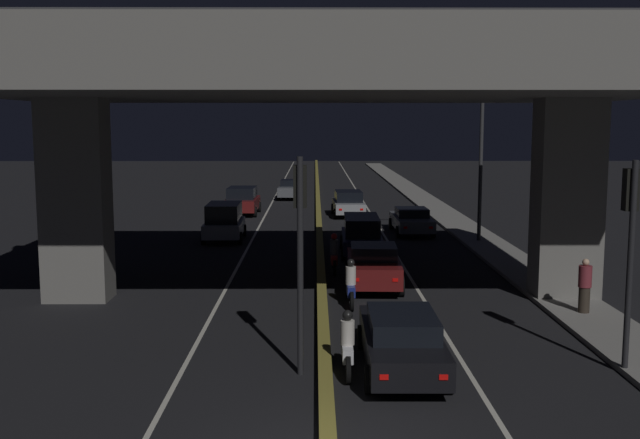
{
  "coord_description": "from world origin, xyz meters",
  "views": [
    {
      "loc": [
        -0.23,
        -11.89,
        5.7
      ],
      "look_at": [
        -0.0,
        20.52,
        1.49
      ],
      "focal_mm": 42.0,
      "sensor_mm": 36.0,
      "label": 1
    }
  ],
  "objects_px": {
    "car_dark_red_second": "(373,265)",
    "motorcycle_red_filtering_far": "(334,256)",
    "car_black_lead": "(401,339)",
    "car_grey_fourth": "(411,220)",
    "motorcycle_blue_filtering_mid": "(351,286)",
    "street_lamp": "(475,146)",
    "car_silver_fifth": "(348,203)",
    "traffic_light_left_of_median": "(300,227)",
    "traffic_light_right_of_median": "(630,229)",
    "car_grey_third_oncoming": "(292,189)",
    "car_silver_lead_oncoming": "(224,221)",
    "car_dark_blue_third": "(362,234)",
    "car_dark_red_second_oncoming": "(242,200)",
    "pedestrian_on_sidewalk": "(585,286)",
    "motorcycle_white_filtering_near": "(347,347)"
  },
  "relations": [
    {
      "from": "car_dark_blue_third",
      "to": "motorcycle_blue_filtering_mid",
      "type": "distance_m",
      "value": 9.26
    },
    {
      "from": "car_black_lead",
      "to": "motorcycle_red_filtering_far",
      "type": "relative_size",
      "value": 2.52
    },
    {
      "from": "traffic_light_left_of_median",
      "to": "traffic_light_right_of_median",
      "type": "height_order",
      "value": "traffic_light_left_of_median"
    },
    {
      "from": "car_black_lead",
      "to": "car_silver_lead_oncoming",
      "type": "distance_m",
      "value": 20.32
    },
    {
      "from": "traffic_light_left_of_median",
      "to": "motorcycle_blue_filtering_mid",
      "type": "xyz_separation_m",
      "value": [
        1.45,
        6.29,
        -2.75
      ]
    },
    {
      "from": "car_dark_blue_third",
      "to": "car_dark_red_second_oncoming",
      "type": "bearing_deg",
      "value": 25.82
    },
    {
      "from": "car_dark_red_second",
      "to": "street_lamp",
      "type": "bearing_deg",
      "value": -27.72
    },
    {
      "from": "car_silver_lead_oncoming",
      "to": "traffic_light_right_of_median",
      "type": "bearing_deg",
      "value": 29.54
    },
    {
      "from": "motorcycle_blue_filtering_mid",
      "to": "motorcycle_red_filtering_far",
      "type": "relative_size",
      "value": 1.02
    },
    {
      "from": "motorcycle_white_filtering_near",
      "to": "motorcycle_blue_filtering_mid",
      "type": "bearing_deg",
      "value": -2.78
    },
    {
      "from": "motorcycle_red_filtering_far",
      "to": "car_grey_fourth",
      "type": "bearing_deg",
      "value": -23.69
    },
    {
      "from": "car_dark_blue_third",
      "to": "car_black_lead",
      "type": "bearing_deg",
      "value": -178.96
    },
    {
      "from": "pedestrian_on_sidewalk",
      "to": "car_black_lead",
      "type": "bearing_deg",
      "value": -141.5
    },
    {
      "from": "motorcycle_red_filtering_far",
      "to": "car_dark_red_second_oncoming",
      "type": "bearing_deg",
      "value": 15.42
    },
    {
      "from": "street_lamp",
      "to": "car_dark_red_second_oncoming",
      "type": "xyz_separation_m",
      "value": [
        -12.06,
        11.24,
        -3.72
      ]
    },
    {
      "from": "traffic_light_right_of_median",
      "to": "car_silver_fifth",
      "type": "height_order",
      "value": "traffic_light_right_of_median"
    },
    {
      "from": "car_grey_third_oncoming",
      "to": "motorcycle_white_filtering_near",
      "type": "xyz_separation_m",
      "value": [
        2.45,
        -39.56,
        -0.1
      ]
    },
    {
      "from": "car_dark_red_second",
      "to": "motorcycle_red_filtering_far",
      "type": "distance_m",
      "value": 2.94
    },
    {
      "from": "car_silver_lead_oncoming",
      "to": "pedestrian_on_sidewalk",
      "type": "distance_m",
      "value": 19.09
    },
    {
      "from": "traffic_light_left_of_median",
      "to": "street_lamp",
      "type": "height_order",
      "value": "street_lamp"
    },
    {
      "from": "traffic_light_left_of_median",
      "to": "car_black_lead",
      "type": "height_order",
      "value": "traffic_light_left_of_median"
    },
    {
      "from": "car_dark_red_second",
      "to": "car_dark_red_second_oncoming",
      "type": "xyz_separation_m",
      "value": [
        -6.56,
        20.76,
        0.12
      ]
    },
    {
      "from": "car_black_lead",
      "to": "car_dark_blue_third",
      "type": "relative_size",
      "value": 1.05
    },
    {
      "from": "traffic_light_left_of_median",
      "to": "car_silver_lead_oncoming",
      "type": "bearing_deg",
      "value": 101.83
    },
    {
      "from": "car_black_lead",
      "to": "motorcycle_blue_filtering_mid",
      "type": "relative_size",
      "value": 2.46
    },
    {
      "from": "car_dark_blue_third",
      "to": "motorcycle_blue_filtering_mid",
      "type": "bearing_deg",
      "value": 175.52
    },
    {
      "from": "car_dark_red_second",
      "to": "pedestrian_on_sidewalk",
      "type": "bearing_deg",
      "value": -122.52
    },
    {
      "from": "car_black_lead",
      "to": "car_grey_third_oncoming",
      "type": "xyz_separation_m",
      "value": [
        -3.71,
        39.3,
        -0.0
      ]
    },
    {
      "from": "car_dark_blue_third",
      "to": "car_silver_fifth",
      "type": "height_order",
      "value": "car_dark_blue_third"
    },
    {
      "from": "car_grey_third_oncoming",
      "to": "pedestrian_on_sidewalk",
      "type": "distance_m",
      "value": 35.9
    },
    {
      "from": "traffic_light_left_of_median",
      "to": "car_dark_red_second_oncoming",
      "type": "relative_size",
      "value": 1.19
    },
    {
      "from": "car_dark_red_second",
      "to": "motorcycle_red_filtering_far",
      "type": "relative_size",
      "value": 2.31
    },
    {
      "from": "street_lamp",
      "to": "car_silver_fifth",
      "type": "height_order",
      "value": "street_lamp"
    },
    {
      "from": "car_dark_blue_third",
      "to": "car_silver_lead_oncoming",
      "type": "height_order",
      "value": "car_silver_lead_oncoming"
    },
    {
      "from": "traffic_light_right_of_median",
      "to": "car_grey_fourth",
      "type": "xyz_separation_m",
      "value": [
        -2.09,
        21.73,
        -2.64
      ]
    },
    {
      "from": "car_black_lead",
      "to": "car_dark_red_second",
      "type": "xyz_separation_m",
      "value": [
        0.03,
        8.82,
        0.04
      ]
    },
    {
      "from": "car_dark_blue_third",
      "to": "motorcycle_blue_filtering_mid",
      "type": "relative_size",
      "value": 2.33
    },
    {
      "from": "car_dark_red_second",
      "to": "car_silver_fifth",
      "type": "distance_m",
      "value": 19.93
    },
    {
      "from": "traffic_light_right_of_median",
      "to": "pedestrian_on_sidewalk",
      "type": "height_order",
      "value": "traffic_light_right_of_median"
    },
    {
      "from": "car_silver_lead_oncoming",
      "to": "car_dark_red_second_oncoming",
      "type": "distance_m",
      "value": 10.3
    },
    {
      "from": "traffic_light_right_of_median",
      "to": "car_grey_third_oncoming",
      "type": "distance_m",
      "value": 40.54
    },
    {
      "from": "motorcycle_red_filtering_far",
      "to": "traffic_light_right_of_median",
      "type": "bearing_deg",
      "value": -152.18
    },
    {
      "from": "traffic_light_left_of_median",
      "to": "car_grey_third_oncoming",
      "type": "xyz_separation_m",
      "value": [
        -1.38,
        39.49,
        -2.66
      ]
    },
    {
      "from": "car_black_lead",
      "to": "car_grey_fourth",
      "type": "height_order",
      "value": "car_black_lead"
    },
    {
      "from": "car_grey_fourth",
      "to": "motorcycle_red_filtering_far",
      "type": "height_order",
      "value": "motorcycle_red_filtering_far"
    },
    {
      "from": "car_black_lead",
      "to": "car_silver_lead_oncoming",
      "type": "height_order",
      "value": "car_silver_lead_oncoming"
    },
    {
      "from": "car_silver_fifth",
      "to": "car_grey_third_oncoming",
      "type": "bearing_deg",
      "value": 17.8
    },
    {
      "from": "motorcycle_blue_filtering_mid",
      "to": "motorcycle_red_filtering_far",
      "type": "distance_m",
      "value": 5.37
    },
    {
      "from": "car_dark_blue_third",
      "to": "motorcycle_red_filtering_far",
      "type": "height_order",
      "value": "car_dark_blue_third"
    },
    {
      "from": "motorcycle_white_filtering_near",
      "to": "car_dark_red_second_oncoming",
      "type": "bearing_deg",
      "value": 10.64
    }
  ]
}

